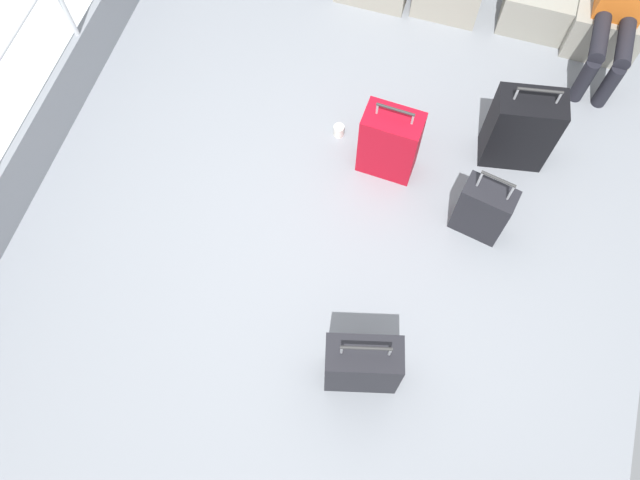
{
  "coord_description": "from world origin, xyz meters",
  "views": [
    {
      "loc": [
        0.48,
        -1.93,
        4.25
      ],
      "look_at": [
        -0.03,
        -0.27,
        0.25
      ],
      "focal_mm": 37.06,
      "sensor_mm": 36.0,
      "label": 1
    }
  ],
  "objects_px": {
    "paper_cup": "(339,131)",
    "cargo_crate_3": "(605,28)",
    "passenger_seated": "(623,10)",
    "suitcase_2": "(390,143)",
    "suitcase_3": "(483,210)",
    "suitcase_0": "(362,365)",
    "cargo_crate_2": "(543,8)",
    "suitcase_1": "(521,129)"
  },
  "relations": [
    {
      "from": "suitcase_3",
      "to": "paper_cup",
      "type": "height_order",
      "value": "suitcase_3"
    },
    {
      "from": "passenger_seated",
      "to": "cargo_crate_2",
      "type": "bearing_deg",
      "value": 153.01
    },
    {
      "from": "paper_cup",
      "to": "suitcase_3",
      "type": "bearing_deg",
      "value": -21.77
    },
    {
      "from": "passenger_seated",
      "to": "suitcase_3",
      "type": "distance_m",
      "value": 1.82
    },
    {
      "from": "passenger_seated",
      "to": "suitcase_0",
      "type": "height_order",
      "value": "passenger_seated"
    },
    {
      "from": "cargo_crate_2",
      "to": "suitcase_1",
      "type": "height_order",
      "value": "suitcase_1"
    },
    {
      "from": "cargo_crate_3",
      "to": "passenger_seated",
      "type": "bearing_deg",
      "value": -90.0
    },
    {
      "from": "suitcase_0",
      "to": "paper_cup",
      "type": "bearing_deg",
      "value": 110.58
    },
    {
      "from": "cargo_crate_3",
      "to": "suitcase_2",
      "type": "bearing_deg",
      "value": -130.4
    },
    {
      "from": "passenger_seated",
      "to": "suitcase_2",
      "type": "distance_m",
      "value": 1.94
    },
    {
      "from": "cargo_crate_2",
      "to": "suitcase_2",
      "type": "relative_size",
      "value": 0.91
    },
    {
      "from": "paper_cup",
      "to": "cargo_crate_3",
      "type": "bearing_deg",
      "value": 39.03
    },
    {
      "from": "suitcase_1",
      "to": "paper_cup",
      "type": "distance_m",
      "value": 1.3
    },
    {
      "from": "passenger_seated",
      "to": "suitcase_0",
      "type": "bearing_deg",
      "value": -110.57
    },
    {
      "from": "cargo_crate_2",
      "to": "paper_cup",
      "type": "xyz_separation_m",
      "value": [
        -1.25,
        -1.48,
        -0.14
      ]
    },
    {
      "from": "suitcase_0",
      "to": "cargo_crate_3",
      "type": "bearing_deg",
      "value": 70.56
    },
    {
      "from": "suitcase_2",
      "to": "suitcase_3",
      "type": "height_order",
      "value": "suitcase_2"
    },
    {
      "from": "suitcase_3",
      "to": "paper_cup",
      "type": "xyz_separation_m",
      "value": [
        -1.14,
        0.45,
        -0.21
      ]
    },
    {
      "from": "cargo_crate_2",
      "to": "suitcase_3",
      "type": "height_order",
      "value": "suitcase_3"
    },
    {
      "from": "suitcase_2",
      "to": "suitcase_1",
      "type": "bearing_deg",
      "value": 22.72
    },
    {
      "from": "paper_cup",
      "to": "cargo_crate_2",
      "type": "bearing_deg",
      "value": 49.83
    },
    {
      "from": "suitcase_0",
      "to": "paper_cup",
      "type": "relative_size",
      "value": 7.03
    },
    {
      "from": "suitcase_2",
      "to": "suitcase_3",
      "type": "xyz_separation_m",
      "value": [
        0.73,
        -0.3,
        -0.04
      ]
    },
    {
      "from": "suitcase_2",
      "to": "suitcase_3",
      "type": "distance_m",
      "value": 0.79
    },
    {
      "from": "suitcase_0",
      "to": "suitcase_3",
      "type": "relative_size",
      "value": 1.0
    },
    {
      "from": "passenger_seated",
      "to": "suitcase_2",
      "type": "height_order",
      "value": "passenger_seated"
    },
    {
      "from": "suitcase_3",
      "to": "paper_cup",
      "type": "relative_size",
      "value": 7.02
    },
    {
      "from": "suitcase_1",
      "to": "suitcase_2",
      "type": "height_order",
      "value": "suitcase_1"
    },
    {
      "from": "cargo_crate_2",
      "to": "suitcase_1",
      "type": "relative_size",
      "value": 0.82
    },
    {
      "from": "cargo_crate_3",
      "to": "passenger_seated",
      "type": "xyz_separation_m",
      "value": [
        0.0,
        -0.19,
        0.38
      ]
    },
    {
      "from": "suitcase_1",
      "to": "suitcase_3",
      "type": "relative_size",
      "value": 1.13
    },
    {
      "from": "cargo_crate_2",
      "to": "cargo_crate_3",
      "type": "distance_m",
      "value": 0.5
    },
    {
      "from": "cargo_crate_2",
      "to": "cargo_crate_3",
      "type": "xyz_separation_m",
      "value": [
        0.49,
        -0.07,
        0.02
      ]
    },
    {
      "from": "paper_cup",
      "to": "suitcase_2",
      "type": "bearing_deg",
      "value": -21.01
    },
    {
      "from": "passenger_seated",
      "to": "paper_cup",
      "type": "relative_size",
      "value": 11.08
    },
    {
      "from": "suitcase_1",
      "to": "suitcase_3",
      "type": "height_order",
      "value": "suitcase_1"
    },
    {
      "from": "cargo_crate_3",
      "to": "paper_cup",
      "type": "xyz_separation_m",
      "value": [
        -1.74,
        -1.41,
        -0.15
      ]
    },
    {
      "from": "cargo_crate_2",
      "to": "suitcase_2",
      "type": "bearing_deg",
      "value": -117.22
    },
    {
      "from": "cargo_crate_3",
      "to": "suitcase_2",
      "type": "relative_size",
      "value": 0.8
    },
    {
      "from": "passenger_seated",
      "to": "suitcase_3",
      "type": "xyz_separation_m",
      "value": [
        -0.61,
        -1.68,
        -0.32
      ]
    },
    {
      "from": "cargo_crate_3",
      "to": "suitcase_0",
      "type": "xyz_separation_m",
      "value": [
        -1.1,
        -3.12,
        0.09
      ]
    },
    {
      "from": "suitcase_0",
      "to": "suitcase_3",
      "type": "distance_m",
      "value": 1.35
    }
  ]
}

